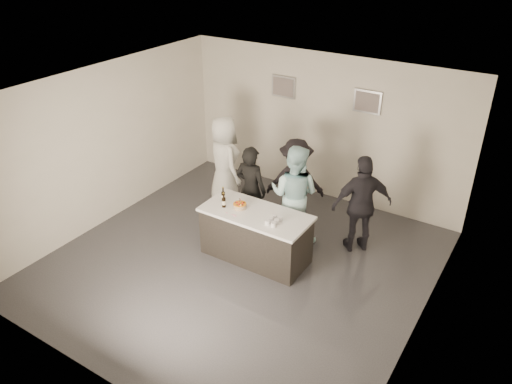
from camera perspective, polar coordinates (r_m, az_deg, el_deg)
floor at (r=8.67m, az=-1.79°, el=-8.04°), size 6.00×6.00×0.00m
ceiling at (r=7.29m, az=-2.15°, el=11.27°), size 6.00×6.00×0.00m
wall_back at (r=10.26m, az=7.56°, el=7.36°), size 6.00×0.04×3.00m
wall_front at (r=6.04m, az=-18.40°, el=-10.51°), size 6.00×0.04×3.00m
wall_left at (r=9.73m, az=-16.81°, el=5.15°), size 0.04×6.00×3.00m
wall_right at (r=6.87m, az=19.35°, el=-5.52°), size 0.04×6.00×3.00m
picture_left at (r=10.40m, az=3.17°, el=11.92°), size 0.54×0.04×0.44m
picture_right at (r=9.69m, az=12.61°, el=10.03°), size 0.54×0.04×0.44m
bar_counter at (r=8.54m, az=-0.03°, el=-4.95°), size 1.86×0.86×0.90m
cake at (r=8.42m, az=-1.86°, el=-1.61°), size 0.23×0.23×0.07m
beer_bottle_a at (r=8.60m, az=-3.77°, el=-0.27°), size 0.07×0.07×0.26m
beer_bottle_b at (r=8.42m, az=-3.71°, el=-0.94°), size 0.07×0.07×0.26m
tumbler_cluster at (r=8.02m, az=2.05°, el=-3.27°), size 0.19×0.30×0.08m
candles at (r=8.26m, az=-2.70°, el=-2.53°), size 0.24×0.08×0.01m
person_main_black at (r=9.12m, az=-0.60°, el=0.29°), size 0.63×0.42×1.70m
person_main_blue at (r=8.82m, az=4.39°, el=-0.29°), size 0.98×0.81×1.85m
person_guest_left at (r=9.99m, az=-3.63°, el=3.47°), size 1.10×0.99×1.89m
person_guest_right at (r=8.73m, az=12.01°, el=-1.40°), size 1.08×1.02×1.80m
person_guest_back at (r=9.45m, az=4.51°, el=1.24°), size 1.26×1.03×1.69m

